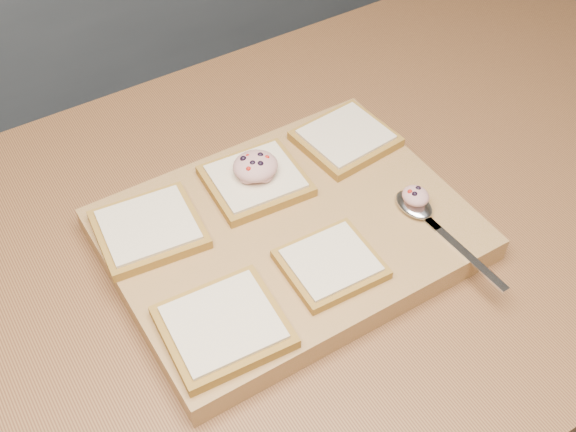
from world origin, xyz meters
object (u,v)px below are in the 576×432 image
Objects in this scene: cutting_board at (288,234)px; tuna_salad_dollop at (255,166)px; bread_far_center at (256,180)px; spoon at (421,211)px.

cutting_board is 7.34× the size of tuna_salad_dollop.
tuna_salad_dollop reaches higher than bread_far_center.
bread_far_center reaches higher than cutting_board.
cutting_board is at bearing -92.35° from tuna_salad_dollop.
tuna_salad_dollop reaches higher than spoon.
tuna_salad_dollop is at bearing 87.65° from cutting_board.
bread_far_center is 0.68× the size of spoon.
tuna_salad_dollop reaches higher than cutting_board.
spoon is at bearing -46.00° from bread_far_center.
bread_far_center is 2.20× the size of tuna_salad_dollop.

